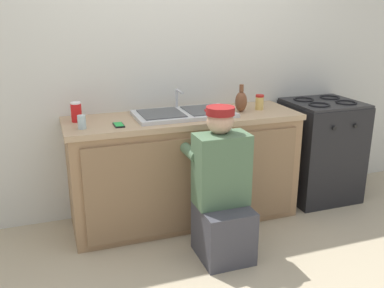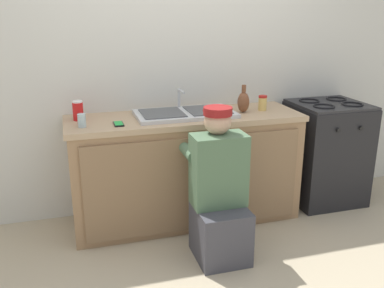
% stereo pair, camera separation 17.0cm
% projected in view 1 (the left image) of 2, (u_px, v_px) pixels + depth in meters
% --- Properties ---
extents(ground_plane, '(12.00, 12.00, 0.00)m').
position_uv_depth(ground_plane, '(196.00, 233.00, 3.48)').
color(ground_plane, tan).
extents(back_wall, '(6.00, 0.10, 2.50)m').
position_uv_depth(back_wall, '(171.00, 69.00, 3.68)').
color(back_wall, silver).
rests_on(back_wall, ground_plane).
extents(counter_cabinet, '(1.88, 0.62, 0.87)m').
position_uv_depth(counter_cabinet, '(184.00, 171.00, 3.61)').
color(counter_cabinet, '#997551').
rests_on(counter_cabinet, ground_plane).
extents(countertop, '(1.92, 0.62, 0.04)m').
position_uv_depth(countertop, '(184.00, 118.00, 3.48)').
color(countertop, tan).
rests_on(countertop, counter_cabinet).
extents(sink_double_basin, '(0.80, 0.44, 0.19)m').
position_uv_depth(sink_double_basin, '(184.00, 113.00, 3.47)').
color(sink_double_basin, silver).
rests_on(sink_double_basin, countertop).
extents(stove_range, '(0.64, 0.62, 0.95)m').
position_uv_depth(stove_range, '(320.00, 150.00, 4.04)').
color(stove_range, black).
rests_on(stove_range, ground_plane).
extents(plumber_person, '(0.42, 0.61, 1.10)m').
position_uv_depth(plumber_person, '(222.00, 197.00, 3.06)').
color(plumber_person, '#3F3F47').
rests_on(plumber_person, ground_plane).
extents(condiment_jar, '(0.07, 0.07, 0.13)m').
position_uv_depth(condiment_jar, '(260.00, 102.00, 3.66)').
color(condiment_jar, '#DBB760').
rests_on(condiment_jar, countertop).
extents(water_glass, '(0.06, 0.06, 0.10)m').
position_uv_depth(water_glass, '(82.00, 122.00, 3.08)').
color(water_glass, '#ADC6CC').
rests_on(water_glass, countertop).
extents(vase_decorative, '(0.10, 0.10, 0.23)m').
position_uv_depth(vase_decorative, '(241.00, 101.00, 3.58)').
color(vase_decorative, brown).
rests_on(vase_decorative, countertop).
extents(cell_phone, '(0.07, 0.14, 0.01)m').
position_uv_depth(cell_phone, '(119.00, 125.00, 3.17)').
color(cell_phone, black).
rests_on(cell_phone, countertop).
extents(soda_cup_red, '(0.08, 0.08, 0.15)m').
position_uv_depth(soda_cup_red, '(76.00, 112.00, 3.26)').
color(soda_cup_red, red).
rests_on(soda_cup_red, countertop).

